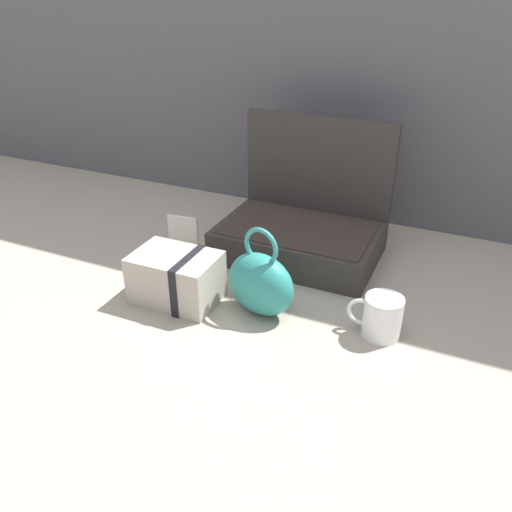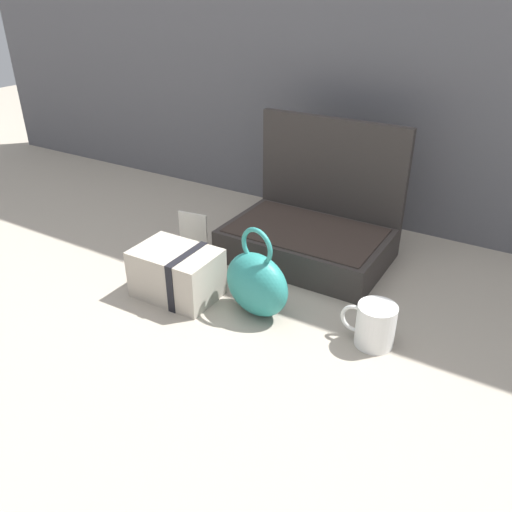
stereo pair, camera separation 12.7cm
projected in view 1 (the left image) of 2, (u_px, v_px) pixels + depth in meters
name	position (u px, v px, depth m)	size (l,w,h in m)	color
ground_plane	(249.00, 287.00, 1.35)	(6.00, 6.00, 0.00)	#9E9384
open_suitcase	(303.00, 226.00, 1.48)	(0.45, 0.31, 0.37)	#332D2B
teal_pouch_handbag	(261.00, 283.00, 1.21)	(0.19, 0.13, 0.23)	teal
cream_toiletry_bag	(178.00, 278.00, 1.27)	(0.21, 0.15, 0.13)	#B2A899
coffee_mug	(381.00, 317.00, 1.15)	(0.13, 0.09, 0.10)	white
info_card_left	(183.00, 235.00, 1.50)	(0.09, 0.01, 0.12)	white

